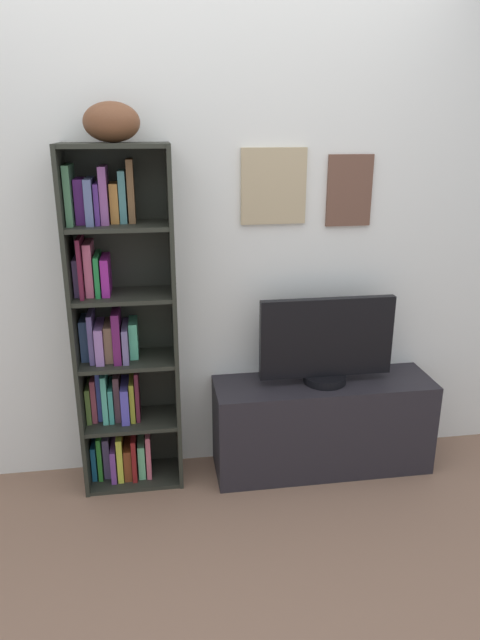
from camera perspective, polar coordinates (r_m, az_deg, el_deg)
ground at (r=2.47m, az=-0.74°, el=-27.61°), size 5.20×5.20×0.04m
back_wall at (r=2.87m, az=-3.95°, el=8.23°), size 4.80×0.08×2.47m
bookshelf at (r=2.85m, az=-12.13°, el=-1.33°), size 0.49×0.28×1.69m
football at (r=2.65m, az=-12.70°, el=18.71°), size 0.26×0.19×0.17m
tv_stand at (r=3.13m, az=8.21°, el=-10.31°), size 1.14×0.35×0.50m
television at (r=2.93m, az=8.64°, el=-2.21°), size 0.69×0.22×0.45m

